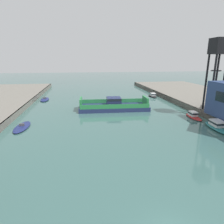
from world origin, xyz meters
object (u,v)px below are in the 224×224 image
moored_boat_far_right (45,99)px  crane_tower (218,54)px  chain_ferry (114,106)px  moored_boat_mid_right (193,115)px  moored_boat_near_left (218,126)px  moored_boat_near_right (22,127)px  moored_boat_far_left (153,95)px

moored_boat_far_right → crane_tower: bearing=-31.2°
chain_ferry → moored_boat_mid_right: size_ratio=3.09×
chain_ferry → moored_boat_mid_right: 20.12m
moored_boat_near_left → moored_boat_mid_right: (-0.48, 7.86, -0.06)m
chain_ferry → moored_boat_far_right: size_ratio=2.53×
moored_boat_near_right → crane_tower: bearing=2.4°
moored_boat_near_left → moored_boat_far_left: bearing=90.7°
moored_boat_near_right → moored_boat_far_left: 46.99m
moored_boat_far_right → crane_tower: 51.78m
moored_boat_far_right → crane_tower: size_ratio=0.46×
crane_tower → moored_boat_far_left: bearing=99.9°
moored_boat_mid_right → crane_tower: 14.51m
chain_ferry → moored_boat_near_right: chain_ferry is taller
moored_boat_near_right → moored_boat_far_right: (-0.45, 27.62, 0.04)m
moored_boat_mid_right → moored_boat_near_left: bearing=-86.5°
moored_boat_near_left → moored_boat_mid_right: bearing=93.5°
moored_boat_mid_right → crane_tower: bearing=6.3°
moored_boat_far_right → crane_tower: crane_tower is taller
moored_boat_near_left → crane_tower: (4.15, 8.38, 13.68)m
moored_boat_far_left → moored_boat_near_left: bearing=-89.3°
chain_ferry → crane_tower: bearing=-24.5°
crane_tower → moored_boat_mid_right: bearing=-173.7°
moored_boat_far_left → crane_tower: size_ratio=0.45×
moored_boat_far_left → moored_boat_far_right: (-38.04, -0.59, -0.25)m
moored_boat_near_right → moored_boat_far_left: (37.59, 28.20, 0.28)m
moored_boat_near_right → moored_boat_far_right: size_ratio=0.99×
moored_boat_near_left → moored_boat_near_right: size_ratio=1.15×
chain_ferry → moored_boat_near_right: bearing=-150.0°
moored_boat_near_right → crane_tower: size_ratio=0.45×
chain_ferry → crane_tower: (21.80, -9.95, 13.24)m
moored_boat_near_left → moored_boat_far_left: moored_boat_near_left is taller
moored_boat_near_right → chain_ferry: bearing=30.0°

